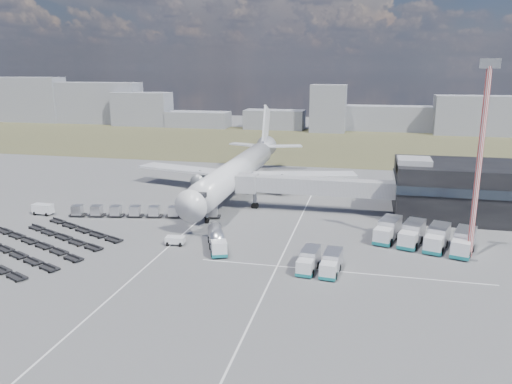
# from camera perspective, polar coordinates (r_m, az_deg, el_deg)

# --- Properties ---
(ground) EXTENTS (420.00, 420.00, 0.00)m
(ground) POSITION_cam_1_polar(r_m,az_deg,el_deg) (82.35, -7.59, -5.37)
(ground) COLOR #565659
(ground) RESTS_ON ground
(grass_strip) EXTENTS (420.00, 90.00, 0.01)m
(grass_strip) POSITION_cam_1_polar(r_m,az_deg,el_deg) (186.71, 4.20, 5.64)
(grass_strip) COLOR #434228
(grass_strip) RESTS_ON ground
(lane_markings) EXTENTS (47.12, 110.00, 0.01)m
(lane_markings) POSITION_cam_1_polar(r_m,az_deg,el_deg) (82.35, -0.44, -5.24)
(lane_markings) COLOR silver
(lane_markings) RESTS_ON ground
(terminal) EXTENTS (30.40, 16.40, 11.00)m
(terminal) POSITION_cam_1_polar(r_m,az_deg,el_deg) (101.09, 23.98, 0.27)
(terminal) COLOR black
(terminal) RESTS_ON ground
(jet_bridge) EXTENTS (30.30, 3.80, 7.05)m
(jet_bridge) POSITION_cam_1_polar(r_m,az_deg,el_deg) (96.38, 5.49, 0.70)
(jet_bridge) COLOR #939399
(jet_bridge) RESTS_ON ground
(airliner) EXTENTS (51.59, 64.53, 17.62)m
(airliner) POSITION_cam_1_polar(r_m,az_deg,el_deg) (110.78, -1.88, 2.63)
(airliner) COLOR silver
(airliner) RESTS_ON ground
(skyline) EXTENTS (310.49, 21.93, 22.48)m
(skyline) POSITION_cam_1_polar(r_m,az_deg,el_deg) (230.56, 1.40, 9.43)
(skyline) COLOR gray
(skyline) RESTS_ON ground
(fuel_tanker) EXTENTS (5.63, 9.41, 2.98)m
(fuel_tanker) POSITION_cam_1_polar(r_m,az_deg,el_deg) (77.24, -4.48, -5.44)
(fuel_tanker) COLOR silver
(fuel_tanker) RESTS_ON ground
(pushback_tug) EXTENTS (3.10, 1.95, 1.36)m
(pushback_tug) POSITION_cam_1_polar(r_m,az_deg,el_deg) (79.94, -9.21, -5.52)
(pushback_tug) COLOR silver
(pushback_tug) RESTS_ON ground
(utility_van) EXTENTS (3.89, 1.88, 2.08)m
(utility_van) POSITION_cam_1_polar(r_m,az_deg,el_deg) (102.93, -23.17, -1.84)
(utility_van) COLOR silver
(utility_van) RESTS_ON ground
(catering_truck) EXTENTS (4.46, 6.11, 2.60)m
(catering_truck) POSITION_cam_1_polar(r_m,az_deg,el_deg) (112.17, -0.59, 0.71)
(catering_truck) COLOR silver
(catering_truck) RESTS_ON ground
(service_trucks_near) EXTENTS (5.99, 6.94, 2.59)m
(service_trucks_near) POSITION_cam_1_polar(r_m,az_deg,el_deg) (69.39, 7.31, -7.90)
(service_trucks_near) COLOR silver
(service_trucks_near) RESTS_ON ground
(service_trucks_far) EXTENTS (15.85, 11.63, 3.15)m
(service_trucks_far) POSITION_cam_1_polar(r_m,az_deg,el_deg) (82.28, 18.68, -4.77)
(service_trucks_far) COLOR silver
(service_trucks_far) RESTS_ON ground
(uld_row) EXTENTS (28.25, 6.97, 1.92)m
(uld_row) POSITION_cam_1_polar(r_m,az_deg,el_deg) (95.29, -12.61, -2.17)
(uld_row) COLOR black
(uld_row) RESTS_ON ground
(baggage_dollies) EXTENTS (28.12, 26.26, 0.73)m
(baggage_dollies) POSITION_cam_1_polar(r_m,az_deg,el_deg) (85.99, -24.04, -5.41)
(baggage_dollies) COLOR black
(baggage_dollies) RESTS_ON ground
(floodlight_mast) EXTENTS (2.69, 2.19, 28.39)m
(floodlight_mast) POSITION_cam_1_polar(r_m,az_deg,el_deg) (76.42, 24.14, 3.04)
(floodlight_mast) COLOR #AC1E1B
(floodlight_mast) RESTS_ON ground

